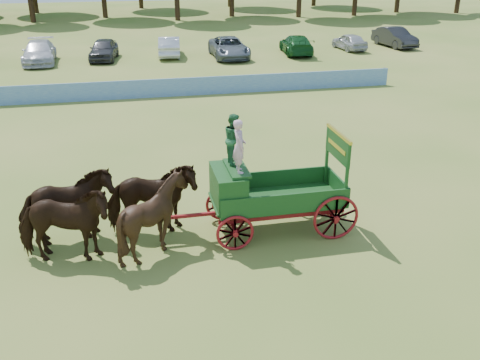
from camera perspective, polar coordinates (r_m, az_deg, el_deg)
name	(u,v)px	position (r m, az deg, el deg)	size (l,w,h in m)	color
ground	(284,252)	(15.33, 4.77, -7.67)	(160.00, 160.00, 0.00)	olive
horse_lead_left	(64,225)	(15.08, -18.30, -4.59)	(1.21, 2.65, 2.24)	black
horse_lead_right	(67,207)	(16.06, -17.98, -2.78)	(1.21, 2.65, 2.24)	black
horse_wheel_left	(154,216)	(14.96, -9.15, -3.85)	(1.81, 2.03, 2.24)	black
horse_wheel_right	(152,200)	(15.94, -9.41, -2.07)	(1.21, 2.65, 2.24)	black
farm_dray	(254,183)	(15.64, 1.51, -0.33)	(6.00, 2.00, 3.67)	maroon
sponsor_banner	(179,87)	(31.53, -6.49, 9.82)	(26.00, 0.08, 1.05)	#215BB3
parked_cars	(138,49)	(43.01, -10.81, 13.56)	(47.15, 7.25, 1.63)	silver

